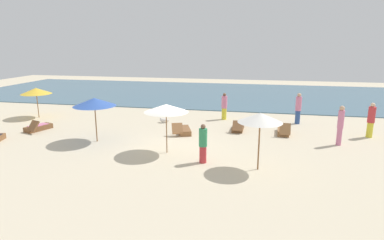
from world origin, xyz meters
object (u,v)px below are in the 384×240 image
umbrella_1 (36,91)px  dog (164,120)px  lounger_0 (184,130)px  lounger_3 (38,127)px  person_3 (340,125)px  person_4 (203,144)px  lounger_1 (238,127)px  person_0 (371,120)px  lounger_4 (283,131)px  umbrella_2 (166,108)px  umbrella_3 (260,118)px  umbrella_0 (94,102)px  person_1 (298,108)px  person_2 (224,106)px

umbrella_1 → dog: 8.76m
lounger_0 → lounger_3: 8.33m
person_3 → person_4: person_3 is taller
lounger_1 → person_3: 5.38m
umbrella_1 → person_0: 20.15m
lounger_4 → dog: lounger_4 is taller
umbrella_2 → person_4: bearing=-26.7°
umbrella_1 → lounger_4: (15.73, -0.82, -1.61)m
dog → lounger_0: bearing=-50.5°
umbrella_3 → lounger_1: size_ratio=1.33×
person_3 → dog: 10.03m
umbrella_0 → umbrella_3: 8.30m
umbrella_1 → umbrella_3: size_ratio=0.87×
person_3 → dog: (-9.64, 2.63, -0.87)m
lounger_0 → person_3: person_3 is taller
person_4 → umbrella_2: bearing=153.3°
umbrella_0 → umbrella_3: umbrella_3 is taller
umbrella_2 → person_3: size_ratio=1.15×
lounger_3 → person_0: (18.03, 2.35, 0.76)m
umbrella_2 → lounger_3: bearing=165.2°
person_0 → person_1: bearing=145.9°
lounger_3 → person_0: person_0 is taller
umbrella_2 → lounger_1: umbrella_2 is taller
person_2 → person_4: bearing=-90.1°
umbrella_0 → umbrella_3: size_ratio=0.98×
umbrella_0 → lounger_3: umbrella_0 is taller
lounger_0 → lounger_3: size_ratio=1.01×
person_4 → dog: (-3.55, 6.32, -0.67)m
umbrella_1 → lounger_4: 15.83m
lounger_4 → person_1: 2.86m
umbrella_3 → person_4: umbrella_3 is taller
lounger_1 → person_1: size_ratio=0.90×
umbrella_1 → person_4: 13.60m
person_4 → person_1: bearing=59.6°
lounger_0 → person_4: 4.62m
person_0 → person_4: size_ratio=1.12×
person_1 → person_3: person_3 is taller
person_1 → dog: size_ratio=2.97×
umbrella_3 → dog: bearing=131.3°
umbrella_2 → person_3: umbrella_2 is taller
person_1 → umbrella_3: bearing=-106.0°
lounger_3 → person_4: (10.06, -3.10, 0.65)m
lounger_0 → person_4: bearing=-66.7°
lounger_1 → person_0: person_0 is taller
lounger_3 → person_1: size_ratio=0.93×
umbrella_3 → person_1: (2.30, 8.06, -1.13)m
umbrella_0 → person_1: 11.94m
umbrella_2 → lounger_0: umbrella_2 is taller
umbrella_0 → person_1: (10.32, 5.91, -1.06)m
umbrella_1 → person_2: umbrella_1 is taller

